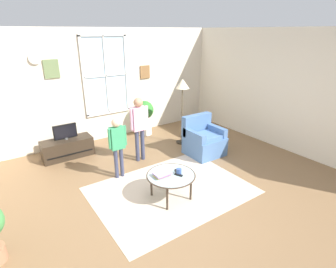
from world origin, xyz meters
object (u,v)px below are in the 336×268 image
Objects in this scene: armchair at (203,140)px; cup at (179,171)px; tv_stand at (68,148)px; person_green_shirt at (117,141)px; coffee_table at (171,176)px; book_stack at (162,174)px; person_pink_shirt at (139,122)px; floor_lamp at (182,90)px; television at (65,132)px; remote_near_books at (179,175)px; remote_near_cup at (177,171)px; potted_plant_by_window at (145,114)px.

cup is (-1.49, -1.06, 0.16)m from armchair.
person_green_shirt is (0.57, -1.47, 0.54)m from tv_stand.
coffee_table is 0.15m from cup.
tv_stand is at bearing 111.14° from person_green_shirt.
tv_stand is 2.70m from book_stack.
book_stack is at bearing -151.54° from armchair.
person_pink_shirt reaches higher than coffee_table.
floor_lamp is at bearing 51.42° from cup.
television is 1.67m from person_pink_shirt.
cup is at bearing -144.66° from armchair.
person_pink_shirt is at bearing 158.35° from armchair.
book_stack reaches higher than remote_near_books.
tv_stand is 2.82m from remote_near_cup.
book_stack is 0.20× the size of person_pink_shirt.
coffee_table is at bearing -69.09° from television.
person_pink_shirt is (0.13, 1.51, 0.42)m from remote_near_cup.
remote_near_cup is (1.12, -2.57, 0.24)m from tv_stand.
television is at bearing 148.51° from armchair.
coffee_table is 8.08× the size of cup.
armchair is 2.00m from book_stack.
remote_near_books reaches higher than coffee_table.
person_green_shirt reaches higher than television.
television is at bearing 110.91° from coffee_table.
book_stack is 2.59m from floor_lamp.
potted_plant_by_window is at bearing 55.87° from person_pink_shirt.
armchair reaches higher than remote_near_cup.
armchair is at bearing -75.41° from potted_plant_by_window.
television is 4.87× the size of cup.
book_stack is (-0.14, 0.05, 0.06)m from coffee_table.
remote_near_books is 1.00× the size of remote_near_cup.
television is at bearing 112.71° from cup.
remote_near_books is 0.15× the size of potted_plant_by_window.
cup is at bearing -67.29° from television.
cup is (0.26, -0.11, 0.02)m from book_stack.
potted_plant_by_window reaches higher than tv_stand.
remote_near_books is 3.09m from potted_plant_by_window.
person_green_shirt is at bearing -161.86° from floor_lamp.
armchair is (2.60, -1.59, -0.27)m from television.
potted_plant_by_window is at bearing 6.06° from television.
person_pink_shirt is 1.58m from potted_plant_by_window.
book_stack is at bearing 148.47° from remote_near_books.
floor_lamp reaches higher than book_stack.
remote_near_cup is (0.27, -0.03, -0.02)m from book_stack.
armchair reaches higher than television.
person_pink_shirt reaches higher than remote_near_books.
tv_stand is 7.67× the size of remote_near_cup.
book_stack is 1.99× the size of remote_near_books.
tv_stand is 3.86× the size of book_stack.
remote_near_books is (0.23, -0.14, -0.02)m from book_stack.
book_stack is 0.17× the size of floor_lamp.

